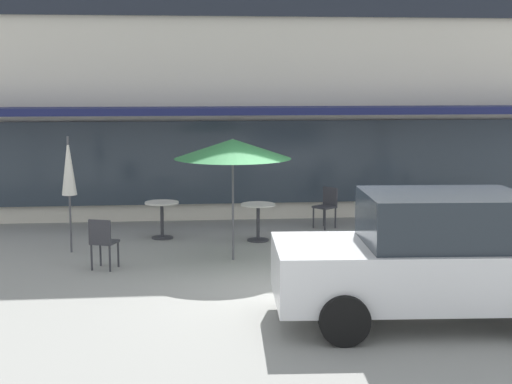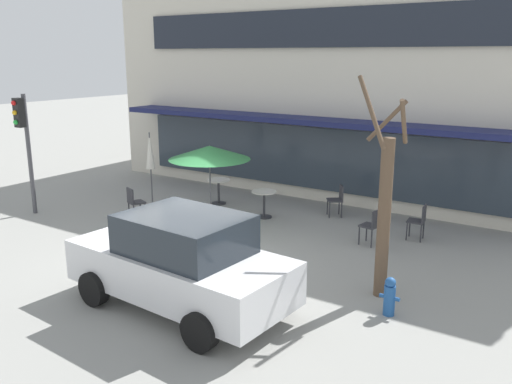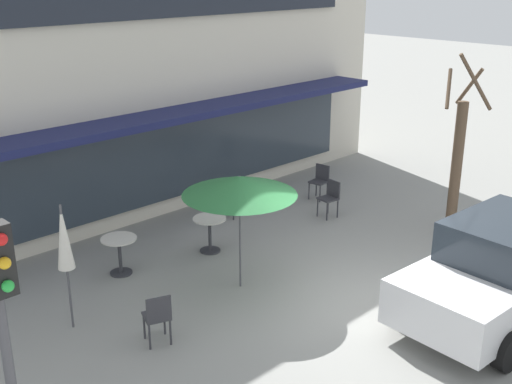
{
  "view_description": "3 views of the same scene",
  "coord_description": "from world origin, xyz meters",
  "px_view_note": "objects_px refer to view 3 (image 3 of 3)",
  "views": [
    {
      "loc": [
        -1.95,
        -11.93,
        3.29
      ],
      "look_at": [
        -0.44,
        2.79,
        1.12
      ],
      "focal_mm": 55.0,
      "sensor_mm": 36.0,
      "label": 1
    },
    {
      "loc": [
        7.57,
        -8.7,
        4.44
      ],
      "look_at": [
        0.26,
        2.29,
        1.09
      ],
      "focal_mm": 38.0,
      "sensor_mm": 36.0,
      "label": 2
    },
    {
      "loc": [
        -8.36,
        -6.0,
        5.74
      ],
      "look_at": [
        0.62,
        3.12,
        1.22
      ],
      "focal_mm": 45.0,
      "sensor_mm": 36.0,
      "label": 3
    }
  ],
  "objects_px": {
    "cafe_table_near_wall": "(210,229)",
    "traffic_light_pole": "(3,309)",
    "cafe_chair_1": "(228,195)",
    "cafe_chair_3": "(320,179)",
    "street_tree": "(457,160)",
    "fire_hydrant": "(489,221)",
    "parked_sedan": "(502,270)",
    "patio_umbrella_cream_folded": "(64,238)",
    "patio_umbrella_green_folded": "(240,185)",
    "cafe_chair_2": "(330,196)",
    "cafe_chair_0": "(158,315)",
    "cafe_table_streetside": "(119,250)"
  },
  "relations": [
    {
      "from": "cafe_chair_3",
      "to": "fire_hydrant",
      "type": "distance_m",
      "value": 4.32
    },
    {
      "from": "cafe_chair_1",
      "to": "cafe_chair_2",
      "type": "height_order",
      "value": "same"
    },
    {
      "from": "cafe_chair_2",
      "to": "cafe_chair_3",
      "type": "height_order",
      "value": "same"
    },
    {
      "from": "patio_umbrella_cream_folded",
      "to": "cafe_chair_3",
      "type": "xyz_separation_m",
      "value": [
        7.83,
        1.19,
        -1.1
      ]
    },
    {
      "from": "patio_umbrella_green_folded",
      "to": "cafe_chair_3",
      "type": "relative_size",
      "value": 2.47
    },
    {
      "from": "patio_umbrella_green_folded",
      "to": "parked_sedan",
      "type": "distance_m",
      "value": 4.74
    },
    {
      "from": "traffic_light_pole",
      "to": "cafe_chair_1",
      "type": "bearing_deg",
      "value": 32.11
    },
    {
      "from": "cafe_chair_0",
      "to": "cafe_chair_3",
      "type": "distance_m",
      "value": 7.58
    },
    {
      "from": "cafe_table_streetside",
      "to": "cafe_chair_3",
      "type": "height_order",
      "value": "cafe_chair_3"
    },
    {
      "from": "street_tree",
      "to": "traffic_light_pole",
      "type": "distance_m",
      "value": 10.34
    },
    {
      "from": "cafe_chair_0",
      "to": "patio_umbrella_green_folded",
      "type": "bearing_deg",
      "value": 12.79
    },
    {
      "from": "cafe_chair_3",
      "to": "cafe_chair_2",
      "type": "bearing_deg",
      "value": -128.92
    },
    {
      "from": "cafe_table_near_wall",
      "to": "traffic_light_pole",
      "type": "distance_m",
      "value": 6.91
    },
    {
      "from": "cafe_chair_3",
      "to": "parked_sedan",
      "type": "height_order",
      "value": "parked_sedan"
    },
    {
      "from": "cafe_table_streetside",
      "to": "cafe_chair_1",
      "type": "bearing_deg",
      "value": 12.61
    },
    {
      "from": "cafe_table_near_wall",
      "to": "cafe_chair_2",
      "type": "relative_size",
      "value": 0.85
    },
    {
      "from": "patio_umbrella_green_folded",
      "to": "patio_umbrella_cream_folded",
      "type": "height_order",
      "value": "same"
    },
    {
      "from": "patio_umbrella_cream_folded",
      "to": "parked_sedan",
      "type": "bearing_deg",
      "value": -41.61
    },
    {
      "from": "patio_umbrella_cream_folded",
      "to": "cafe_table_near_wall",
      "type": "bearing_deg",
      "value": 10.77
    },
    {
      "from": "traffic_light_pole",
      "to": "patio_umbrella_cream_folded",
      "type": "bearing_deg",
      "value": 52.03
    },
    {
      "from": "patio_umbrella_cream_folded",
      "to": "cafe_chair_3",
      "type": "relative_size",
      "value": 2.47
    },
    {
      "from": "cafe_chair_1",
      "to": "cafe_table_near_wall",
      "type": "bearing_deg",
      "value": -143.04
    },
    {
      "from": "patio_umbrella_cream_folded",
      "to": "cafe_chair_1",
      "type": "height_order",
      "value": "patio_umbrella_cream_folded"
    },
    {
      "from": "cafe_chair_1",
      "to": "fire_hydrant",
      "type": "bearing_deg",
      "value": -55.99
    },
    {
      "from": "cafe_chair_0",
      "to": "traffic_light_pole",
      "type": "bearing_deg",
      "value": -155.85
    },
    {
      "from": "cafe_table_near_wall",
      "to": "cafe_chair_3",
      "type": "relative_size",
      "value": 0.85
    },
    {
      "from": "patio_umbrella_green_folded",
      "to": "traffic_light_pole",
      "type": "distance_m",
      "value": 5.43
    },
    {
      "from": "fire_hydrant",
      "to": "parked_sedan",
      "type": "bearing_deg",
      "value": -151.06
    },
    {
      "from": "cafe_chair_0",
      "to": "cafe_chair_3",
      "type": "bearing_deg",
      "value": 20.3
    },
    {
      "from": "patio_umbrella_cream_folded",
      "to": "patio_umbrella_green_folded",
      "type": "bearing_deg",
      "value": -16.96
    },
    {
      "from": "cafe_table_near_wall",
      "to": "fire_hydrant",
      "type": "height_order",
      "value": "cafe_table_near_wall"
    },
    {
      "from": "patio_umbrella_cream_folded",
      "to": "parked_sedan",
      "type": "distance_m",
      "value": 7.3
    },
    {
      "from": "cafe_chair_0",
      "to": "fire_hydrant",
      "type": "distance_m",
      "value": 8.08
    },
    {
      "from": "street_tree",
      "to": "cafe_chair_2",
      "type": "bearing_deg",
      "value": 114.85
    },
    {
      "from": "cafe_table_near_wall",
      "to": "parked_sedan",
      "type": "height_order",
      "value": "parked_sedan"
    },
    {
      "from": "patio_umbrella_green_folded",
      "to": "cafe_table_near_wall",
      "type": "bearing_deg",
      "value": 68.74
    },
    {
      "from": "patio_umbrella_green_folded",
      "to": "street_tree",
      "type": "height_order",
      "value": "street_tree"
    },
    {
      "from": "patio_umbrella_cream_folded",
      "to": "cafe_chair_0",
      "type": "bearing_deg",
      "value": -63.23
    },
    {
      "from": "traffic_light_pole",
      "to": "cafe_chair_2",
      "type": "bearing_deg",
      "value": 17.61
    },
    {
      "from": "street_tree",
      "to": "traffic_light_pole",
      "type": "xyz_separation_m",
      "value": [
        -10.32,
        -0.35,
        0.59
      ]
    },
    {
      "from": "cafe_chair_1",
      "to": "cafe_chair_3",
      "type": "xyz_separation_m",
      "value": [
        2.54,
        -0.74,
        0.0
      ]
    },
    {
      "from": "cafe_chair_1",
      "to": "parked_sedan",
      "type": "height_order",
      "value": "parked_sedan"
    },
    {
      "from": "cafe_chair_2",
      "to": "cafe_chair_3",
      "type": "distance_m",
      "value": 1.29
    },
    {
      "from": "cafe_chair_3",
      "to": "fire_hydrant",
      "type": "height_order",
      "value": "cafe_chair_3"
    },
    {
      "from": "patio_umbrella_green_folded",
      "to": "cafe_chair_2",
      "type": "height_order",
      "value": "patio_umbrella_green_folded"
    },
    {
      "from": "street_tree",
      "to": "cafe_table_near_wall",
      "type": "bearing_deg",
      "value": 146.29
    },
    {
      "from": "patio_umbrella_cream_folded",
      "to": "fire_hydrant",
      "type": "relative_size",
      "value": 3.12
    },
    {
      "from": "cafe_chair_1",
      "to": "patio_umbrella_green_folded",
      "type": "bearing_deg",
      "value": -128.63
    },
    {
      "from": "cafe_chair_0",
      "to": "cafe_chair_1",
      "type": "xyz_separation_m",
      "value": [
        4.56,
        3.37,
        0.0
      ]
    },
    {
      "from": "patio_umbrella_green_folded",
      "to": "fire_hydrant",
      "type": "relative_size",
      "value": 3.12
    }
  ]
}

